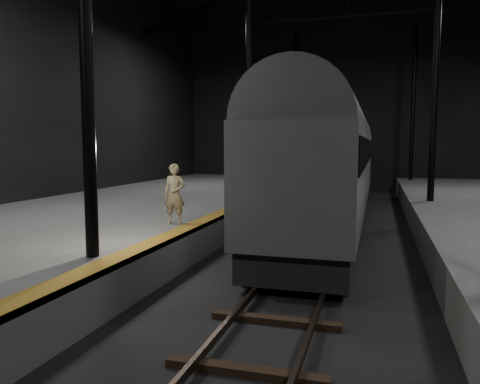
% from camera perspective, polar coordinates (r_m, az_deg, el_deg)
% --- Properties ---
extents(ground, '(44.00, 44.00, 0.00)m').
position_cam_1_polar(ground, '(12.65, 8.17, -9.21)').
color(ground, black).
rests_on(ground, ground).
extents(platform_left, '(9.00, 43.80, 1.00)m').
position_cam_1_polar(platform_left, '(15.45, -20.62, -4.88)').
color(platform_left, '#4F4F4D').
rests_on(platform_left, ground).
extents(tactile_strip, '(0.50, 43.80, 0.01)m').
position_cam_1_polar(tactile_strip, '(13.27, -5.83, -4.03)').
color(tactile_strip, '#885C18').
rests_on(tactile_strip, platform_left).
extents(track, '(2.40, 43.00, 0.24)m').
position_cam_1_polar(track, '(12.63, 8.17, -8.91)').
color(track, '#3F3328').
rests_on(track, ground).
extents(train, '(2.79, 18.61, 4.98)m').
position_cam_1_polar(train, '(18.61, 11.13, 4.19)').
color(train, '#9B9DA2').
rests_on(train, ground).
extents(woman, '(0.65, 0.45, 1.73)m').
position_cam_1_polar(woman, '(13.40, -7.99, -0.25)').
color(woman, '#9A895E').
rests_on(woman, platform_left).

